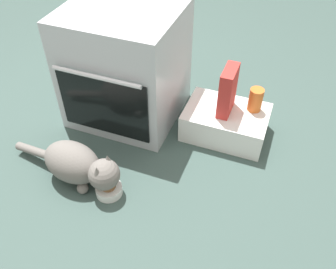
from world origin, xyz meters
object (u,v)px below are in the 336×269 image
(oven, at_px, (126,65))
(cat, at_px, (78,165))
(sauce_jar, at_px, (256,100))
(pantry_cabinet, at_px, (225,122))
(food_bowl, at_px, (109,189))
(cereal_box, at_px, (228,91))

(oven, bearing_deg, cat, -88.85)
(oven, bearing_deg, sauce_jar, 5.92)
(pantry_cabinet, bearing_deg, oven, -179.22)
(food_bowl, relative_size, sauce_jar, 0.99)
(sauce_jar, bearing_deg, pantry_cabinet, -152.98)
(pantry_cabinet, height_order, cereal_box, cereal_box)
(oven, height_order, sauce_jar, oven)
(oven, bearing_deg, cereal_box, 0.95)
(oven, bearing_deg, food_bowl, -73.66)
(pantry_cabinet, distance_m, cat, 0.89)
(oven, height_order, pantry_cabinet, oven)
(oven, relative_size, cereal_box, 2.48)
(oven, height_order, cereal_box, oven)
(pantry_cabinet, bearing_deg, cereal_box, 172.81)
(cereal_box, bearing_deg, pantry_cabinet, -7.19)
(cat, height_order, cereal_box, cereal_box)
(pantry_cabinet, distance_m, food_bowl, 0.80)
(pantry_cabinet, relative_size, sauce_jar, 3.45)
(cereal_box, xyz_separation_m, sauce_jar, (0.15, 0.07, -0.07))
(oven, relative_size, food_bowl, 5.02)
(food_bowl, distance_m, sauce_jar, 0.96)
(food_bowl, bearing_deg, oven, 106.34)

